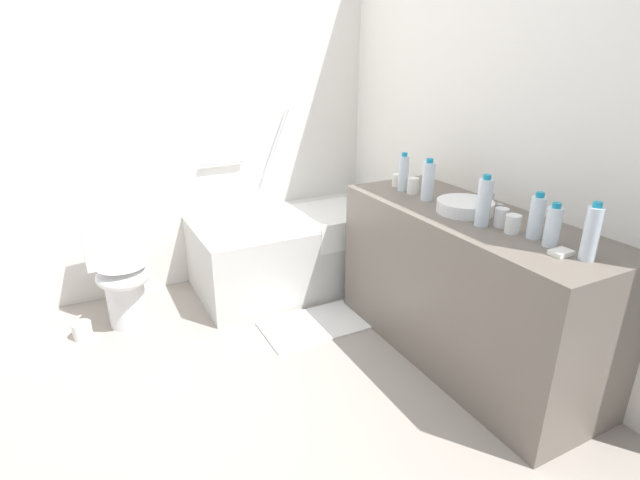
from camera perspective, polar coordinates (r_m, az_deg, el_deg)
ground_plane at (r=2.75m, az=-11.09°, el=-15.67°), size 4.13×4.13×0.00m
wall_back_tiled at (r=3.53m, az=-18.98°, el=13.71°), size 3.53×0.10×2.46m
wall_right_mirror at (r=3.06m, az=18.14°, el=12.77°), size 0.10×2.95×2.46m
bathtub at (r=3.58m, az=-3.08°, el=-0.92°), size 1.40×0.78×1.23m
toilet at (r=3.30m, az=-22.16°, el=-3.32°), size 0.38×0.50×0.66m
vanity_counter at (r=2.80m, az=16.56°, el=-5.35°), size 0.59×1.58×0.84m
sink_basin at (r=2.65m, az=16.53°, el=3.75°), size 0.29×0.29×0.06m
sink_faucet at (r=2.77m, az=19.21°, el=4.31°), size 0.11×0.15×0.09m
water_bottle_0 at (r=2.22m, az=29.07°, el=0.71°), size 0.06×0.06×0.24m
water_bottle_1 at (r=2.31m, az=25.49°, el=1.46°), size 0.07×0.07×0.19m
water_bottle_2 at (r=2.38m, az=23.90°, el=2.48°), size 0.07×0.07×0.21m
water_bottle_3 at (r=2.45m, az=18.56°, el=4.22°), size 0.07×0.07×0.25m
water_bottle_4 at (r=2.97m, az=9.69°, el=7.70°), size 0.06×0.06×0.23m
water_bottle_5 at (r=2.80m, az=12.48°, el=6.74°), size 0.07×0.07×0.24m
drinking_glass_0 at (r=2.42m, az=21.54°, el=1.75°), size 0.07×0.07×0.09m
drinking_glass_1 at (r=2.93m, az=10.78°, el=6.23°), size 0.07×0.07×0.09m
drinking_glass_2 at (r=2.48m, az=20.36°, el=2.46°), size 0.06×0.06×0.09m
drinking_glass_3 at (r=3.08m, az=9.10°, el=6.90°), size 0.08×0.08×0.08m
soap_dish at (r=2.25m, az=26.26°, el=-1.32°), size 0.09×0.06×0.02m
bath_mat at (r=3.14m, az=-0.75°, el=-9.88°), size 0.64×0.39×0.01m
toilet_paper_roll at (r=3.33m, az=-25.95°, el=-9.46°), size 0.11×0.11×0.10m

